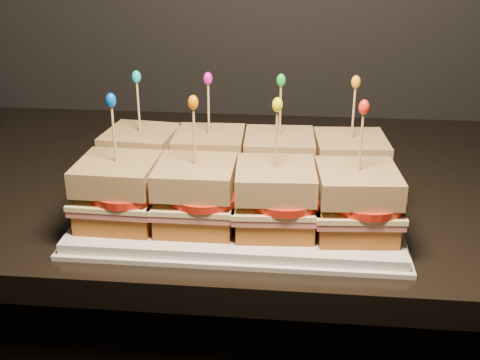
{
  "coord_description": "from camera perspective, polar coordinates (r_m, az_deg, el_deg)",
  "views": [
    {
      "loc": [
        -0.23,
        0.83,
        1.27
      ],
      "look_at": [
        -0.3,
        1.53,
        0.97
      ],
      "focal_mm": 45.0,
      "sensor_mm": 36.0,
      "label": 1
    }
  ],
  "objects": [
    {
      "name": "sandwich_2_tomato",
      "position": [
        0.81,
        4.54,
        1.67
      ],
      "size": [
        0.09,
        0.09,
        0.01
      ],
      "primitive_type": "cylinder",
      "color": "red",
      "rests_on": "sandwich_2_cheese"
    },
    {
      "name": "sandwich_2_frill",
      "position": [
        0.78,
        3.92,
        9.43
      ],
      "size": [
        0.01,
        0.01,
        0.02
      ],
      "primitive_type": "ellipsoid",
      "color": "green",
      "rests_on": "sandwich_2_pick"
    },
    {
      "name": "sandwich_4_ham",
      "position": [
        0.75,
        -11.35,
        -1.84
      ],
      "size": [
        0.1,
        0.1,
        0.01
      ],
      "primitive_type": "cube",
      "rotation": [
        0.0,
        0.0,
        -0.03
      ],
      "color": "#BF5E5B",
      "rests_on": "sandwich_4_bread_bot"
    },
    {
      "name": "sandwich_6_ham",
      "position": [
        0.72,
        3.33,
        -2.51
      ],
      "size": [
        0.1,
        0.1,
        0.01
      ],
      "primitive_type": "cube",
      "rotation": [
        0.0,
        0.0,
        0.06
      ],
      "color": "#BF5E5B",
      "rests_on": "sandwich_6_bread_bot"
    },
    {
      "name": "sandwich_0_cheese",
      "position": [
        0.85,
        -9.26,
        1.82
      ],
      "size": [
        0.11,
        0.11,
        0.01
      ],
      "primitive_type": "cube",
      "rotation": [
        0.0,
        0.0,
        -0.1
      ],
      "color": "beige",
      "rests_on": "sandwich_0_ham"
    },
    {
      "name": "sandwich_0_pick",
      "position": [
        0.82,
        -9.59,
        6.58
      ],
      "size": [
        0.0,
        0.0,
        0.09
      ],
      "primitive_type": "cylinder",
      "color": "tan",
      "rests_on": "sandwich_0_bread_top"
    },
    {
      "name": "sandwich_1_cheese",
      "position": [
        0.83,
        -2.89,
        1.61
      ],
      "size": [
        0.1,
        0.1,
        0.01
      ],
      "primitive_type": "cube",
      "rotation": [
        0.0,
        0.0,
        0.03
      ],
      "color": "beige",
      "rests_on": "sandwich_1_ham"
    },
    {
      "name": "sandwich_3_ham",
      "position": [
        0.83,
        10.28,
        0.66
      ],
      "size": [
        0.11,
        0.1,
        0.01
      ],
      "primitive_type": "cube",
      "rotation": [
        0.0,
        0.0,
        0.08
      ],
      "color": "#BF5E5B",
      "rests_on": "sandwich_3_bread_bot"
    },
    {
      "name": "sandwich_2_ham",
      "position": [
        0.82,
        3.68,
        0.92
      ],
      "size": [
        0.1,
        0.1,
        0.01
      ],
      "primitive_type": "cube",
      "rotation": [
        0.0,
        0.0,
        0.04
      ],
      "color": "#BF5E5B",
      "rests_on": "sandwich_2_bread_bot"
    },
    {
      "name": "sandwich_5_bread_top",
      "position": [
        0.71,
        -4.25,
        0.33
      ],
      "size": [
        0.09,
        0.09,
        0.03
      ],
      "primitive_type": "cube",
      "rotation": [
        0.0,
        0.0,
        0.01
      ],
      "color": "brown",
      "rests_on": "sandwich_5_tomato"
    },
    {
      "name": "sandwich_6_tomato",
      "position": [
        0.71,
        4.3,
        -1.7
      ],
      "size": [
        0.09,
        0.09,
        0.01
      ],
      "primitive_type": "cylinder",
      "color": "red",
      "rests_on": "sandwich_6_cheese"
    },
    {
      "name": "sandwich_4_bread_bot",
      "position": [
        0.76,
        -11.25,
        -2.98
      ],
      "size": [
        0.09,
        0.09,
        0.03
      ],
      "primitive_type": "cube",
      "rotation": [
        0.0,
        0.0,
        -0.03
      ],
      "color": "brown",
      "rests_on": "platter"
    },
    {
      "name": "sandwich_2_bread_top",
      "position": [
        0.81,
        3.74,
        3.19
      ],
      "size": [
        0.1,
        0.1,
        0.03
      ],
      "primitive_type": "cube",
      "rotation": [
        0.0,
        0.0,
        0.04
      ],
      "color": "brown",
      "rests_on": "sandwich_2_tomato"
    },
    {
      "name": "sandwich_1_frill",
      "position": [
        0.79,
        -3.06,
        9.59
      ],
      "size": [
        0.01,
        0.01,
        0.02
      ],
      "primitive_type": "ellipsoid",
      "color": "#D712A2",
      "rests_on": "sandwich_1_pick"
    },
    {
      "name": "sandwich_1_ham",
      "position": [
        0.83,
        -2.88,
        1.16
      ],
      "size": [
        0.1,
        0.1,
        0.01
      ],
      "primitive_type": "cube",
      "rotation": [
        0.0,
        0.0,
        0.03
      ],
      "color": "#BF5E5B",
      "rests_on": "sandwich_1_bread_bot"
    },
    {
      "name": "sandwich_0_bread_bot",
      "position": [
        0.86,
        -9.16,
        0.36
      ],
      "size": [
        0.1,
        0.1,
        0.03
      ],
      "primitive_type": "cube",
      "rotation": [
        0.0,
        0.0,
        -0.1
      ],
      "color": "brown",
      "rests_on": "platter"
    },
    {
      "name": "sandwich_0_bread_top",
      "position": [
        0.84,
        -9.38,
        3.59
      ],
      "size": [
        0.1,
        0.1,
        0.03
      ],
      "primitive_type": "cube",
      "rotation": [
        0.0,
        0.0,
        -0.1
      ],
      "color": "brown",
      "rests_on": "sandwich_0_tomato"
    },
    {
      "name": "sandwich_7_bread_bot",
      "position": [
        0.73,
        10.79,
        -3.96
      ],
      "size": [
        0.1,
        0.1,
        0.03
      ],
      "primitive_type": "cube",
      "rotation": [
        0.0,
        0.0,
        0.08
      ],
      "color": "brown",
      "rests_on": "platter"
    },
    {
      "name": "sandwich_5_pick",
      "position": [
        0.7,
        -4.36,
        3.79
      ],
      "size": [
        0.0,
        0.0,
        0.09
      ],
      "primitive_type": "cylinder",
      "color": "tan",
      "rests_on": "sandwich_5_bread_top"
    },
    {
      "name": "sandwich_5_bread_bot",
      "position": [
        0.73,
        -4.13,
        -3.35
      ],
      "size": [
        0.09,
        0.09,
        0.03
      ],
      "primitive_type": "cube",
      "rotation": [
        0.0,
        0.0,
        0.01
      ],
      "color": "brown",
      "rests_on": "platter"
    },
    {
      "name": "sandwich_7_pick",
      "position": [
        0.69,
        11.38,
        3.21
      ],
      "size": [
        0.0,
        0.0,
        0.09
      ],
      "primitive_type": "cylinder",
      "color": "tan",
      "rests_on": "sandwich_7_bread_top"
    },
    {
      "name": "sandwich_3_bread_top",
      "position": [
        0.81,
        10.45,
        2.92
      ],
      "size": [
        0.1,
        0.1,
        0.03
      ],
      "primitive_type": "cube",
      "rotation": [
        0.0,
        0.0,
        0.08
      ],
      "color": "brown",
      "rests_on": "sandwich_3_tomato"
    },
    {
      "name": "sandwich_2_bread_bot",
      "position": [
        0.83,
        3.65,
        -0.14
      ],
      "size": [
        0.09,
        0.09,
        0.03
      ],
      "primitive_type": "cube",
      "rotation": [
        0.0,
        0.0,
        0.04
      ],
      "color": "brown",
      "rests_on": "platter"
    },
    {
      "name": "sandwich_3_frill",
      "position": [
        0.79,
        10.93,
        9.12
      ],
      "size": [
        0.01,
        0.01,
        0.02
      ],
      "primitive_type": "ellipsoid",
      "color": "orange",
      "rests_on": "sandwich_3_pick"
    },
    {
      "name": "sandwich_4_bread_top",
      "position": [
        0.74,
        -11.56,
        0.6
      ],
      "size": [
        0.09,
        0.09,
        0.03
      ],
      "primitive_type": "cube",
      "rotation": [
        0.0,
        0.0,
        -0.03
      ],
      "color": "brown",
      "rests_on": "sandwich_4_tomato"
    },
    {
      "name": "sandwich_7_bread_top",
      "position": [
        0.71,
        11.09,
        -0.26
      ],
      "size": [
        0.1,
        0.1,
        0.03
      ],
      "primitive_type": "cube",
      "rotation": [
        0.0,
        0.0,
        0.08
      ],
      "color": "brown",
      "rests_on": "sandwich_7_tomato"
    },
    {
      "name": "sandwich_1_pick",
      "position": [
        0.8,
        -2.99,
        6.48
      ],
      "size": [
        0.0,
        0.0,
        0.09
      ],
      "primitive_type": "cylinder",
      "color": "tan",
      "rests_on": "sandwich_1_bread_top"
    },
    {
      "name": "sandwich_3_tomato",
      "position": [
        0.82,
        11.22,
        1.41
      ],
      "size": [
        0.09,
        0.09,
        0.01
      ],
      "primitive_type": "cylinder",
      "color": "red",
      "rests_on": "sandwich_3_cheese"
    },
    {
      "name": "sandwich_1_bread_bot",
      "position": [
        0.84,
        -2.85,
        0.11
      ],
      "size": [
        0.09,
        0.09,
        0.03
      ],
      "primitive_type": "cube",
      "rotation": [
        0.0,
        0.0,
        0.03
      ],
      "color": "brown",
      "rests_on": "platter"
    },
    {
      "name": "sandwich_2_pick",
      "position": [
        0.8,
        3.83,
        6.28
      ],
      "size": [
        0.0,
        0.0,
        0.09
      ],
      "primitive_type": "cylinder",
      "color": "tan",
      "rests_on": "sandwich_2_bread_top"
    },
    {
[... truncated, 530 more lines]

